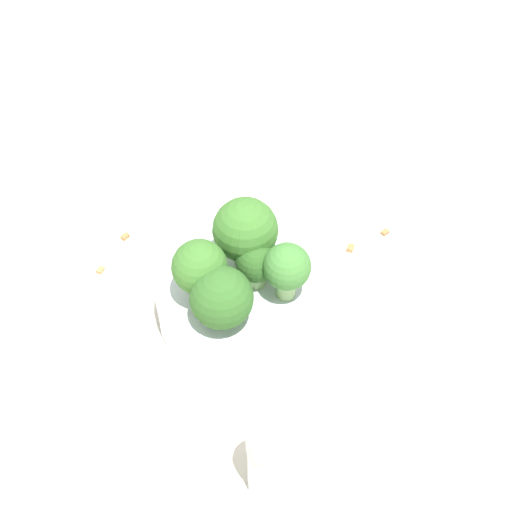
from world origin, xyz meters
name	(u,v)px	position (x,y,z in m)	size (l,w,h in m)	color
ground_plane	(256,309)	(0.00, 0.00, 0.00)	(3.00, 3.00, 0.00)	beige
bowl	(256,296)	(0.00, 0.00, 0.02)	(0.17, 0.17, 0.04)	silver
broccoli_floret_0	(287,268)	(0.02, 0.02, 0.07)	(0.04, 0.04, 0.05)	#84AD66
broccoli_floret_1	(251,265)	(0.00, 0.00, 0.06)	(0.03, 0.03, 0.04)	#8EB770
broccoli_floret_2	(247,230)	(-0.03, 0.00, 0.07)	(0.06, 0.06, 0.07)	#8EB770
broccoli_floret_3	(200,270)	(0.00, -0.05, 0.07)	(0.04, 0.04, 0.06)	#84AD66
broccoli_floret_4	(222,298)	(0.03, -0.04, 0.07)	(0.05, 0.05, 0.05)	#7A9E5B
pepper_shaker	(269,460)	(0.15, -0.05, 0.04)	(0.03, 0.03, 0.08)	#B2B7BC
almond_crumb_0	(100,269)	(-0.09, -0.12, 0.00)	(0.01, 0.01, 0.01)	#AD7F4C
almond_crumb_1	(351,247)	(-0.03, 0.11, 0.00)	(0.01, 0.01, 0.01)	olive
almond_crumb_2	(125,235)	(-0.12, -0.09, 0.00)	(0.01, 0.01, 0.01)	olive
almond_crumb_3	(385,231)	(-0.04, 0.15, 0.00)	(0.01, 0.01, 0.01)	olive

